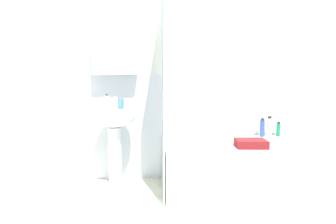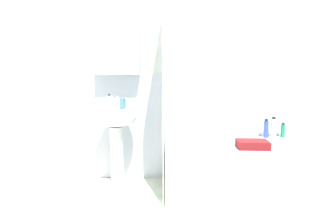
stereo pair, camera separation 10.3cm
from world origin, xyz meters
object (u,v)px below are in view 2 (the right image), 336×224
(sink, at_px, (116,129))
(toothbrush_cup, at_px, (122,103))
(conditioner_bottle, at_px, (265,129))
(towel_folded, at_px, (252,144))
(body_wash_bottle, at_px, (282,130))
(bathtub, at_px, (234,167))
(shampoo_bottle, at_px, (273,128))
(soap_dispenser, at_px, (109,101))

(sink, bearing_deg, toothbrush_cup, -6.74)
(conditioner_bottle, xyz_separation_m, towel_folded, (-0.30, -0.45, -0.06))
(body_wash_bottle, bearing_deg, bathtub, -155.50)
(bathtub, distance_m, conditioner_bottle, 0.60)
(sink, relative_size, shampoo_bottle, 3.64)
(body_wash_bottle, height_order, shampoo_bottle, shampoo_bottle)
(toothbrush_cup, relative_size, conditioner_bottle, 0.51)
(sink, relative_size, bathtub, 0.60)
(shampoo_bottle, distance_m, towel_folded, 0.59)
(toothbrush_cup, bearing_deg, shampoo_bottle, 4.41)
(conditioner_bottle, bearing_deg, shampoo_bottle, 1.07)
(towel_folded, bearing_deg, sink, 166.24)
(soap_dispenser, bearing_deg, sink, -39.67)
(sink, xyz_separation_m, soap_dispenser, (-0.08, 0.07, 0.29))
(body_wash_bottle, height_order, towel_folded, body_wash_bottle)
(toothbrush_cup, xyz_separation_m, bathtub, (1.16, -0.14, -0.65))
(sink, relative_size, body_wash_bottle, 5.10)
(soap_dispenser, relative_size, body_wash_bottle, 0.91)
(sink, height_order, conditioner_bottle, sink)
(shampoo_bottle, xyz_separation_m, towel_folded, (-0.38, -0.45, -0.07))
(soap_dispenser, relative_size, shampoo_bottle, 0.65)
(soap_dispenser, relative_size, towel_folded, 0.53)
(bathtub, bearing_deg, shampoo_bottle, 28.12)
(bathtub, xyz_separation_m, conditioner_bottle, (0.41, 0.26, 0.35))
(toothbrush_cup, bearing_deg, towel_folded, -14.17)
(soap_dispenser, distance_m, shampoo_bottle, 1.83)
(shampoo_bottle, bearing_deg, toothbrush_cup, -175.59)
(towel_folded, bearing_deg, body_wash_bottle, 42.77)
(sink, height_order, soap_dispenser, soap_dispenser)
(conditioner_bottle, bearing_deg, towel_folded, -124.06)
(bathtub, bearing_deg, soap_dispenser, 170.84)
(sink, bearing_deg, soap_dispenser, 140.33)
(towel_folded, bearing_deg, toothbrush_cup, 165.83)
(sink, height_order, bathtub, sink)
(soap_dispenser, distance_m, body_wash_bottle, 1.95)
(body_wash_bottle, bearing_deg, shampoo_bottle, -173.23)
(bathtub, xyz_separation_m, body_wash_bottle, (0.61, 0.28, 0.33))
(sink, height_order, body_wash_bottle, sink)
(bathtub, relative_size, body_wash_bottle, 8.52)
(toothbrush_cup, height_order, bathtub, toothbrush_cup)
(soap_dispenser, bearing_deg, towel_folded, -15.54)
(towel_folded, bearing_deg, shampoo_bottle, 49.40)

